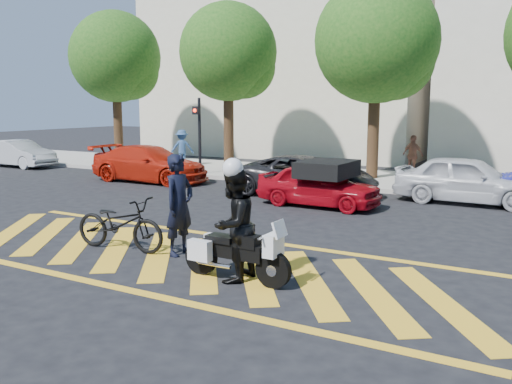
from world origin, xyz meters
The scene contains 19 objects.
ground centered at (0.00, 0.00, 0.00)m, with size 90.00×90.00×0.00m, color black.
sidewalk centered at (0.00, 12.00, 0.07)m, with size 60.00×5.00×0.15m, color #9E998E.
crosswalk centered at (-0.04, 0.00, 0.00)m, with size 12.33×4.00×0.01m.
building_left centered at (-8.00, 21.00, 5.00)m, with size 16.00×8.00×10.00m, color beige.
tree_far_left centered at (-12.87, 12.06, 5.05)m, with size 4.40×4.40×7.41m.
tree_left centered at (-6.37, 12.06, 4.99)m, with size 4.20×4.20×7.26m.
tree_center centered at (0.13, 12.06, 5.10)m, with size 4.60×4.60×7.56m.
signal_pole centered at (-6.50, 9.74, 1.92)m, with size 0.28×0.43×3.20m.
officer_bike centered at (-0.22, 0.22, 1.01)m, with size 0.73×0.48×2.01m, color black.
bicycle centered at (-1.49, -0.13, 0.55)m, with size 0.74×2.11×1.11m, color black.
police_motorcycle centered at (1.58, -0.63, 0.50)m, with size 2.07×0.66×0.91m.
officer_moto centered at (1.56, -0.63, 0.97)m, with size 0.94×0.73×1.94m, color black.
red_convertible centered at (0.19, 6.32, 0.62)m, with size 1.46×3.64×1.24m, color #9D0711.
parked_far_left centered at (-16.00, 8.49, 0.64)m, with size 1.34×3.85×1.27m, color #9A9CA1.
parked_left centered at (-7.45, 7.80, 0.69)m, with size 1.93×4.76×1.38m, color #B11B0A.
parked_mid_left centered at (-0.90, 7.80, 0.66)m, with size 2.18×4.72×1.31m, color black.
parked_mid_right centered at (3.91, 8.92, 0.72)m, with size 1.70×4.24×1.44m, color silver.
pedestrian_left centered at (-8.90, 11.77, 0.97)m, with size 1.06×0.61×1.64m, color #2C4C7A.
pedestrian_right centered at (1.15, 13.63, 0.94)m, with size 0.93×0.39×1.59m, color brown.
Camera 1 is at (6.27, -8.20, 3.00)m, focal length 38.00 mm.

